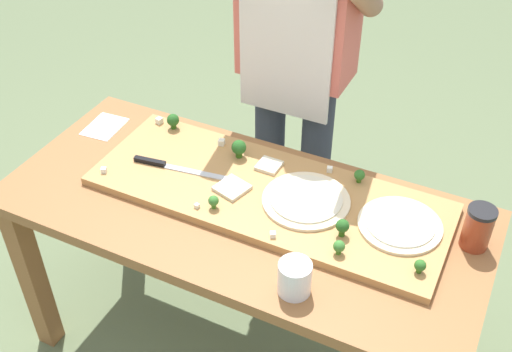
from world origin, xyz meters
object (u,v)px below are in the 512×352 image
cheese_crumble_d (104,170)px  sauce_jar (478,228)px  prep_table (242,231)px  recipe_note (105,127)px  broccoli_floret_back_left (173,120)px  broccoli_floret_back_mid (214,201)px  pizza_whole_white_garlic (400,224)px  cheese_crumble_f (159,121)px  chefs_knife (167,165)px  flour_cup (295,279)px  cheese_crumble_e (197,206)px  broccoli_floret_front_mid (359,175)px  cheese_crumble_a (330,169)px  pizza_slice_near_left (232,188)px  broccoli_floret_back_right (420,266)px  cheese_crumble_c (273,235)px  cheese_crumble_b (221,142)px  broccoli_floret_front_left (239,148)px  pizza_slice_far_left (269,166)px  broccoli_floret_center_left (339,247)px  broccoli_floret_center_right (342,227)px  cook_center (296,49)px  pizza_whole_cheese_artichoke (306,200)px

cheese_crumble_d → sauce_jar: 1.17m
prep_table → recipe_note: size_ratio=9.82×
broccoli_floret_back_left → broccoli_floret_back_mid: size_ratio=1.26×
pizza_whole_white_garlic → cheese_crumble_f: (-0.93, 0.14, 0.00)m
chefs_knife → flour_cup: flour_cup is taller
recipe_note → cheese_crumble_e: bearing=-25.4°
broccoli_floret_back_mid → sauce_jar: bearing=16.2°
broccoli_floret_front_mid → cheese_crumble_a: 0.10m
cheese_crumble_f → broccoli_floret_front_mid: bearing=-0.1°
pizza_slice_near_left → cheese_crumble_d: size_ratio=5.42×
prep_table → broccoli_floret_back_right: (0.57, -0.06, 0.16)m
cheese_crumble_c → recipe_note: size_ratio=0.10×
pizza_slice_near_left → sauce_jar: 0.74m
cheese_crumble_b → broccoli_floret_back_mid: bearing=-65.5°
broccoli_floret_back_mid → cheese_crumble_d: size_ratio=2.63×
pizza_whole_white_garlic → cheese_crumble_f: bearing=171.2°
broccoli_floret_front_left → cheese_crumble_f: size_ratio=3.06×
cheese_crumble_b → broccoli_floret_front_left: bearing=-21.7°
pizza_slice_far_left → sauce_jar: bearing=-3.4°
pizza_whole_white_garlic → sauce_jar: (0.21, 0.05, 0.04)m
recipe_note → broccoli_floret_back_mid: bearing=-21.9°
pizza_slice_far_left → cheese_crumble_e: (-0.11, -0.28, 0.00)m
cheese_crumble_c → broccoli_floret_back_left: bearing=148.0°
broccoli_floret_center_left → recipe_note: 1.03m
pizza_slice_near_left → broccoli_floret_center_right: (0.38, -0.04, 0.03)m
chefs_knife → cheese_crumble_d: same height
broccoli_floret_back_left → cook_center: (0.32, 0.33, 0.20)m
broccoli_floret_center_right → cheese_crumble_e: bearing=-169.6°
pizza_slice_far_left → pizza_slice_near_left: size_ratio=0.80×
sauce_jar → recipe_note: (-1.33, 0.02, -0.07)m
pizza_whole_cheese_artichoke → sauce_jar: 0.50m
broccoli_floret_front_mid → broccoli_floret_back_mid: same height
cheese_crumble_c → cheese_crumble_e: bearing=177.3°
pizza_whole_white_garlic → broccoli_floret_front_mid: broccoli_floret_front_mid is taller
broccoli_floret_front_mid → prep_table: bearing=-141.1°
chefs_knife → cheese_crumble_b: size_ratio=15.71×
cheese_crumble_c → flour_cup: size_ratio=0.16×
pizza_slice_far_left → cook_center: (-0.08, 0.39, 0.22)m
cheese_crumble_c → cook_center: (-0.23, 0.68, 0.22)m
broccoli_floret_center_left → broccoli_floret_back_left: size_ratio=0.80×
pizza_whole_cheese_artichoke → broccoli_floret_front_left: 0.31m
broccoli_floret_back_right → sauce_jar: (0.11, 0.20, 0.02)m
cook_center → cheese_crumble_d: bearing=-121.1°
cheese_crumble_f → broccoli_floret_back_right: bearing=-16.2°
pizza_slice_near_left → cheese_crumble_a: (0.24, 0.22, 0.00)m
broccoli_floret_back_mid → broccoli_floret_front_left: 0.27m
broccoli_floret_center_right → sauce_jar: sauce_jar is taller
broccoli_floret_back_left → broccoli_floret_front_left: bearing=-9.4°
broccoli_floret_front_mid → broccoli_floret_front_left: (-0.40, -0.05, 0.01)m
pizza_slice_near_left → flour_cup: 0.43m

